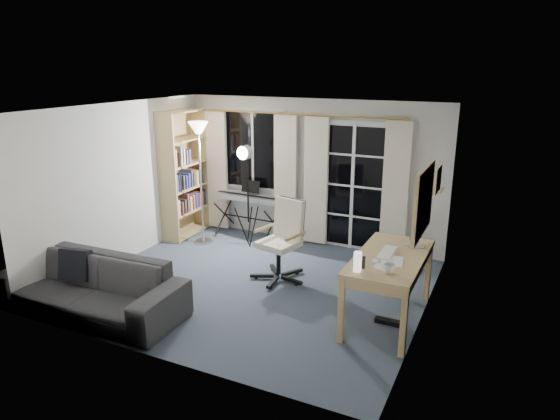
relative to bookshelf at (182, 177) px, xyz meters
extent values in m
cube|color=#363F4F|center=(2.13, -1.34, -1.05)|extent=(4.50, 4.00, 0.02)
cube|color=white|center=(1.08, 0.64, 0.46)|extent=(1.20, 0.06, 1.40)
cube|color=black|center=(1.08, 0.61, 0.46)|extent=(1.10, 0.02, 1.30)
cube|color=white|center=(1.08, 0.60, 0.46)|extent=(0.04, 0.03, 1.30)
cube|color=white|center=(2.88, 0.64, -0.02)|extent=(1.32, 0.06, 2.11)
cube|color=black|center=(2.58, 0.61, -0.02)|extent=(0.55, 0.02, 1.95)
cube|color=black|center=(3.18, 0.61, -0.02)|extent=(0.55, 0.02, 1.95)
cube|color=white|center=(2.88, 0.60, -0.02)|extent=(0.05, 0.04, 2.05)
cube|color=white|center=(2.88, 0.60, -0.49)|extent=(1.15, 0.03, 0.03)
cube|color=white|center=(2.88, 0.60, 0.01)|extent=(1.15, 0.03, 0.03)
cube|color=white|center=(2.88, 0.60, 0.51)|extent=(1.15, 0.03, 0.03)
cylinder|color=gold|center=(1.98, 0.56, 1.11)|extent=(3.50, 0.03, 0.03)
cube|color=beige|center=(0.38, 0.54, 0.04)|extent=(0.40, 0.07, 2.10)
cube|color=beige|center=(1.73, 0.54, 0.04)|extent=(0.40, 0.07, 2.10)
cube|color=beige|center=(2.28, 0.54, 0.04)|extent=(0.40, 0.07, 2.10)
cube|color=beige|center=(3.58, 0.54, 0.04)|extent=(0.40, 0.07, 2.10)
cube|color=#A58657|center=(0.05, -0.47, 0.06)|extent=(0.35, 0.04, 2.19)
cube|color=#A58657|center=(0.02, 0.51, 0.06)|extent=(0.35, 0.04, 2.19)
cube|color=#A58657|center=(-0.12, 0.01, 0.06)|extent=(0.07, 0.99, 2.19)
cube|color=#A58657|center=(0.04, 0.02, -1.01)|extent=(0.38, 1.00, 0.03)
cube|color=#A58657|center=(0.04, 0.02, -0.60)|extent=(0.38, 1.00, 0.03)
cube|color=#A58657|center=(0.04, 0.02, -0.19)|extent=(0.38, 1.00, 0.03)
cube|color=#A58657|center=(0.04, 0.02, 0.23)|extent=(0.38, 1.00, 0.03)
cube|color=#A58657|center=(0.04, 0.02, 0.65)|extent=(0.38, 1.00, 0.03)
cube|color=#A58657|center=(0.04, 0.02, 1.12)|extent=(0.38, 1.00, 0.03)
cube|color=beige|center=(0.07, -0.38, -0.45)|extent=(0.25, 0.07, 0.28)
cube|color=brown|center=(0.07, -0.28, -0.48)|extent=(0.25, 0.05, 0.22)
cube|color=#373737|center=(0.07, -0.19, -0.46)|extent=(0.25, 0.05, 0.25)
cube|color=brown|center=(0.06, -0.10, -0.42)|extent=(0.25, 0.05, 0.33)
cube|color=beige|center=(0.06, -0.02, -0.46)|extent=(0.25, 0.07, 0.26)
cube|color=#CC663A|center=(0.06, 0.08, -0.46)|extent=(0.25, 0.05, 0.26)
cube|color=#353A9F|center=(0.06, 0.17, -0.45)|extent=(0.25, 0.06, 0.27)
cube|color=brown|center=(0.05, 0.26, -0.46)|extent=(0.25, 0.04, 0.25)
cube|color=#CC663A|center=(0.05, 0.34, -0.46)|extent=(0.25, 0.07, 0.26)
cube|color=#373737|center=(0.05, 0.44, -0.44)|extent=(0.25, 0.04, 0.29)
cube|color=#353A9F|center=(0.07, -0.38, -0.02)|extent=(0.25, 0.04, 0.30)
cube|color=#373737|center=(0.07, -0.31, -0.02)|extent=(0.25, 0.07, 0.29)
cube|color=#373737|center=(0.07, -0.20, -0.04)|extent=(0.25, 0.05, 0.25)
cube|color=#353A9F|center=(0.06, -0.11, -0.05)|extent=(0.25, 0.04, 0.24)
cube|color=#353A9F|center=(0.06, -0.04, -0.04)|extent=(0.25, 0.05, 0.26)
cube|color=#373737|center=(0.06, 0.05, -0.02)|extent=(0.25, 0.04, 0.30)
cube|color=#373737|center=(0.06, 0.13, -0.05)|extent=(0.25, 0.06, 0.24)
cube|color=#E8B957|center=(0.05, 0.22, -0.04)|extent=(0.25, 0.05, 0.26)
cube|color=brown|center=(0.05, 0.31, -0.04)|extent=(0.25, 0.04, 0.27)
cube|color=#373737|center=(0.05, 0.39, -0.04)|extent=(0.25, 0.04, 0.26)
cube|color=#CC663A|center=(0.07, -0.38, 0.40)|extent=(0.25, 0.05, 0.31)
cube|color=#373737|center=(0.07, -0.30, 0.36)|extent=(0.25, 0.04, 0.24)
cube|color=beige|center=(0.07, -0.23, 0.41)|extent=(0.25, 0.04, 0.33)
cube|color=beige|center=(0.07, -0.15, 0.40)|extent=(0.25, 0.05, 0.30)
cube|color=brown|center=(0.06, -0.07, 0.37)|extent=(0.25, 0.04, 0.24)
cube|color=#353A9F|center=(0.06, 0.01, 0.37)|extent=(0.25, 0.05, 0.25)
cylinder|color=#B2B2B7|center=(0.55, -0.23, -1.02)|extent=(0.36, 0.36, 0.03)
cylinder|color=#B2B2B7|center=(0.55, -0.23, -0.07)|extent=(0.04, 0.04, 1.89)
cone|color=#FFE5B2|center=(0.55, -0.23, 0.90)|extent=(0.39, 0.39, 0.19)
cylinder|color=black|center=(0.60, 0.38, -0.69)|extent=(0.05, 0.62, 0.56)
cylinder|color=black|center=(0.60, 0.38, -0.69)|extent=(0.05, 0.62, 0.56)
cylinder|color=black|center=(1.59, 0.34, -0.69)|extent=(0.05, 0.62, 0.56)
cylinder|color=black|center=(1.59, 0.34, -0.69)|extent=(0.05, 0.62, 0.56)
cylinder|color=black|center=(1.10, 0.36, -0.69)|extent=(0.99, 0.07, 0.02)
cube|color=silver|center=(1.10, 0.36, -0.32)|extent=(1.30, 0.38, 0.09)
cube|color=white|center=(1.09, 0.28, -0.28)|extent=(1.19, 0.19, 0.01)
cube|color=black|center=(1.10, 0.32, -0.27)|extent=(1.15, 0.13, 0.01)
cube|color=black|center=(1.10, 0.46, -0.15)|extent=(0.35, 0.09, 0.21)
cylinder|color=black|center=(1.38, 0.03, -0.73)|extent=(0.07, 0.26, 0.68)
cylinder|color=black|center=(1.23, 0.16, -0.73)|extent=(0.21, 0.19, 0.69)
cylinder|color=black|center=(1.19, -0.03, -0.73)|extent=(0.25, 0.10, 0.69)
cylinder|color=black|center=(1.27, 0.06, -0.06)|extent=(0.03, 0.03, 1.18)
cylinder|color=silver|center=(1.26, 0.01, 0.52)|extent=(0.25, 0.17, 0.23)
cylinder|color=white|center=(1.24, -0.06, 0.52)|extent=(0.20, 0.06, 0.20)
cube|color=black|center=(2.58, -1.09, -0.99)|extent=(0.34, 0.13, 0.04)
cylinder|color=black|center=(2.66, -1.11, -1.01)|extent=(0.06, 0.06, 0.05)
cube|color=black|center=(2.47, -0.83, -0.99)|extent=(0.22, 0.32, 0.04)
cylinder|color=black|center=(2.51, -0.76, -1.01)|extent=(0.06, 0.06, 0.05)
cube|color=black|center=(2.20, -0.86, -0.99)|extent=(0.26, 0.29, 0.04)
cylinder|color=black|center=(2.14, -0.79, -1.01)|extent=(0.06, 0.06, 0.05)
cube|color=black|center=(2.13, -1.12, -0.99)|extent=(0.33, 0.18, 0.04)
cylinder|color=black|center=(2.06, -1.16, -1.01)|extent=(0.06, 0.06, 0.05)
cube|color=black|center=(2.37, -1.27, -0.99)|extent=(0.08, 0.34, 0.04)
cylinder|color=black|center=(2.38, -1.35, -1.01)|extent=(0.06, 0.06, 0.05)
cylinder|color=black|center=(2.35, -1.03, -0.74)|extent=(0.08, 0.08, 0.42)
cube|color=beige|center=(2.35, -1.03, -0.51)|extent=(0.59, 0.59, 0.08)
cube|color=beige|center=(2.40, -0.81, -0.19)|extent=(0.49, 0.24, 0.56)
cube|color=black|center=(2.41, -0.76, -0.17)|extent=(0.46, 0.21, 0.51)
cylinder|color=#A58657|center=(2.09, -0.95, -0.34)|extent=(0.14, 0.42, 0.05)
cylinder|color=#A58657|center=(2.62, -1.08, -0.34)|extent=(0.14, 0.42, 0.05)
cube|color=tan|center=(4.01, -1.51, -0.25)|extent=(0.76, 1.52, 0.04)
cube|color=tan|center=(4.01, -1.51, -0.33)|extent=(0.72, 1.47, 0.11)
cube|color=tan|center=(3.67, -2.23, -0.66)|extent=(0.07, 0.07, 0.77)
cube|color=tan|center=(4.34, -2.23, -0.66)|extent=(0.07, 0.07, 0.77)
cube|color=tan|center=(3.67, -0.80, -0.66)|extent=(0.07, 0.07, 0.77)
cube|color=tan|center=(4.35, -0.80, -0.66)|extent=(0.07, 0.07, 0.77)
cube|color=silver|center=(4.21, -1.06, -0.22)|extent=(0.20, 0.13, 0.02)
cube|color=silver|center=(4.21, -1.06, -0.08)|extent=(0.04, 0.03, 0.24)
cube|color=silver|center=(4.21, -1.06, 0.09)|extent=(0.04, 0.58, 0.37)
cube|color=black|center=(4.19, -1.06, 0.09)|extent=(0.01, 0.54, 0.32)
cube|color=white|center=(3.95, -1.45, -0.22)|extent=(0.15, 0.45, 0.02)
cube|color=white|center=(3.90, -1.77, -0.22)|extent=(0.07, 0.11, 0.02)
cube|color=white|center=(4.06, -1.67, -0.23)|extent=(0.28, 0.35, 0.01)
cube|color=white|center=(4.03, -1.88, -0.23)|extent=(0.24, 0.18, 0.00)
cube|color=black|center=(3.81, -1.99, -0.16)|extent=(0.05, 0.04, 0.13)
cylinder|color=white|center=(3.79, -2.10, -0.12)|extent=(0.09, 0.09, 0.22)
cube|color=black|center=(4.06, -1.61, -1.01)|extent=(0.32, 0.09, 0.05)
imported|color=silver|center=(4.11, -2.01, -0.16)|extent=(0.13, 0.11, 0.13)
cube|color=#A58657|center=(4.35, -1.69, 0.51)|extent=(0.04, 0.94, 0.74)
cube|color=white|center=(4.33, -1.69, 0.51)|extent=(0.01, 0.84, 0.64)
cube|color=#A58657|center=(4.36, -0.79, 0.56)|extent=(0.03, 0.42, 0.32)
cube|color=#57AF71|center=(4.34, -0.79, 0.56)|extent=(0.00, 0.36, 0.26)
cube|color=#A58657|center=(4.29, -0.29, 0.31)|extent=(0.16, 0.30, 0.02)
cone|color=beige|center=(4.29, -0.29, 0.40)|extent=(0.12, 0.12, 0.15)
imported|color=#29292B|center=(0.72, -2.89, -0.59)|extent=(2.34, 0.75, 0.91)
cube|color=black|center=(0.39, -2.79, -0.51)|extent=(0.43, 0.29, 0.41)
camera|label=1|loc=(5.15, -6.88, 1.91)|focal=32.00mm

